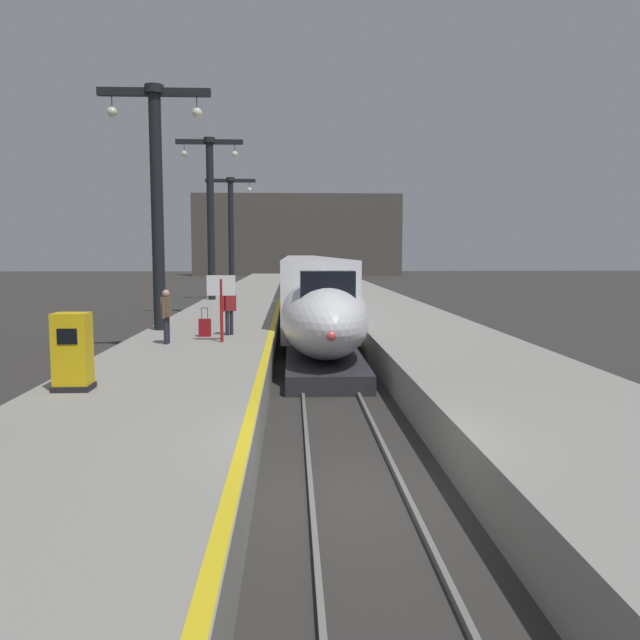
{
  "coord_description": "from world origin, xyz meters",
  "views": [
    {
      "loc": [
        -1.05,
        -9.78,
        3.86
      ],
      "look_at": [
        -0.17,
        10.07,
        1.8
      ],
      "focal_mm": 36.21,
      "sensor_mm": 36.0,
      "label": 1
    }
  ],
  "objects_px": {
    "station_column_distant": "(231,222)",
    "ticket_machine_yellow": "(73,355)",
    "station_column_mid": "(157,184)",
    "passenger_mid_platform": "(166,312)",
    "departure_info_board": "(221,295)",
    "highspeed_train_main": "(307,281)",
    "station_column_far": "(210,204)",
    "rolling_suitcase": "(205,328)",
    "passenger_near_edge": "(229,306)"
  },
  "relations": [
    {
      "from": "station_column_far",
      "to": "ticket_machine_yellow",
      "type": "distance_m",
      "value": 26.66
    },
    {
      "from": "station_column_distant",
      "to": "passenger_mid_platform",
      "type": "xyz_separation_m",
      "value": [
        0.96,
        -32.52,
        -4.35
      ]
    },
    {
      "from": "ticket_machine_yellow",
      "to": "departure_info_board",
      "type": "xyz_separation_m",
      "value": [
        2.28,
        7.13,
        0.77
      ]
    },
    {
      "from": "passenger_near_edge",
      "to": "station_column_mid",
      "type": "bearing_deg",
      "value": 148.5
    },
    {
      "from": "departure_info_board",
      "to": "station_column_mid",
      "type": "bearing_deg",
      "value": 127.49
    },
    {
      "from": "highspeed_train_main",
      "to": "ticket_machine_yellow",
      "type": "distance_m",
      "value": 31.99
    },
    {
      "from": "highspeed_train_main",
      "to": "station_column_distant",
      "type": "xyz_separation_m",
      "value": [
        -5.9,
        7.81,
        4.43
      ]
    },
    {
      "from": "passenger_near_edge",
      "to": "passenger_mid_platform",
      "type": "distance_m",
      "value": 2.74
    },
    {
      "from": "ticket_machine_yellow",
      "to": "departure_info_board",
      "type": "bearing_deg",
      "value": 72.26
    },
    {
      "from": "station_column_mid",
      "to": "station_column_far",
      "type": "xyz_separation_m",
      "value": [
        0.0,
        15.62,
        0.47
      ]
    },
    {
      "from": "station_column_mid",
      "to": "station_column_far",
      "type": "distance_m",
      "value": 15.62
    },
    {
      "from": "station_column_mid",
      "to": "station_column_distant",
      "type": "bearing_deg",
      "value": 90.0
    },
    {
      "from": "rolling_suitcase",
      "to": "departure_info_board",
      "type": "distance_m",
      "value": 1.98
    },
    {
      "from": "station_column_distant",
      "to": "ticket_machine_yellow",
      "type": "distance_m",
      "value": 39.58
    },
    {
      "from": "station_column_mid",
      "to": "rolling_suitcase",
      "type": "bearing_deg",
      "value": -46.8
    },
    {
      "from": "rolling_suitcase",
      "to": "passenger_near_edge",
      "type": "bearing_deg",
      "value": 25.54
    },
    {
      "from": "passenger_mid_platform",
      "to": "departure_info_board",
      "type": "relative_size",
      "value": 0.8
    },
    {
      "from": "highspeed_train_main",
      "to": "ticket_machine_yellow",
      "type": "bearing_deg",
      "value": -99.99
    },
    {
      "from": "passenger_mid_platform",
      "to": "rolling_suitcase",
      "type": "bearing_deg",
      "value": 61.47
    },
    {
      "from": "rolling_suitcase",
      "to": "departure_info_board",
      "type": "bearing_deg",
      "value": -62.68
    },
    {
      "from": "rolling_suitcase",
      "to": "ticket_machine_yellow",
      "type": "height_order",
      "value": "ticket_machine_yellow"
    },
    {
      "from": "highspeed_train_main",
      "to": "passenger_near_edge",
      "type": "distance_m",
      "value": 22.82
    },
    {
      "from": "station_column_mid",
      "to": "passenger_mid_platform",
      "type": "xyz_separation_m",
      "value": [
        0.96,
        -3.77,
        -4.31
      ]
    },
    {
      "from": "highspeed_train_main",
      "to": "station_column_mid",
      "type": "height_order",
      "value": "station_column_mid"
    },
    {
      "from": "rolling_suitcase",
      "to": "passenger_mid_platform",
      "type": "bearing_deg",
      "value": -118.53
    },
    {
      "from": "station_column_far",
      "to": "rolling_suitcase",
      "type": "xyz_separation_m",
      "value": [
        1.91,
        -17.65,
        -5.47
      ]
    },
    {
      "from": "station_column_mid",
      "to": "departure_info_board",
      "type": "height_order",
      "value": "station_column_mid"
    },
    {
      "from": "passenger_near_edge",
      "to": "highspeed_train_main",
      "type": "bearing_deg",
      "value": 81.94
    },
    {
      "from": "passenger_mid_platform",
      "to": "rolling_suitcase",
      "type": "distance_m",
      "value": 2.09
    },
    {
      "from": "station_column_distant",
      "to": "passenger_mid_platform",
      "type": "height_order",
      "value": "station_column_distant"
    },
    {
      "from": "departure_info_board",
      "to": "station_column_far",
      "type": "bearing_deg",
      "value": 97.87
    },
    {
      "from": "station_column_mid",
      "to": "ticket_machine_yellow",
      "type": "relative_size",
      "value": 5.48
    },
    {
      "from": "rolling_suitcase",
      "to": "station_column_far",
      "type": "bearing_deg",
      "value": 96.17
    },
    {
      "from": "highspeed_train_main",
      "to": "station_column_distant",
      "type": "bearing_deg",
      "value": 127.08
    },
    {
      "from": "station_column_distant",
      "to": "passenger_near_edge",
      "type": "relative_size",
      "value": 5.22
    },
    {
      "from": "ticket_machine_yellow",
      "to": "station_column_far",
      "type": "bearing_deg",
      "value": 90.77
    },
    {
      "from": "station_column_mid",
      "to": "ticket_machine_yellow",
      "type": "height_order",
      "value": "station_column_mid"
    },
    {
      "from": "station_column_far",
      "to": "passenger_mid_platform",
      "type": "bearing_deg",
      "value": -87.15
    },
    {
      "from": "station_column_far",
      "to": "departure_info_board",
      "type": "relative_size",
      "value": 4.55
    },
    {
      "from": "ticket_machine_yellow",
      "to": "passenger_near_edge",
      "type": "bearing_deg",
      "value": 75.21
    },
    {
      "from": "passenger_near_edge",
      "to": "station_column_far",
      "type": "bearing_deg",
      "value": 98.89
    },
    {
      "from": "station_column_distant",
      "to": "ticket_machine_yellow",
      "type": "bearing_deg",
      "value": -89.49
    },
    {
      "from": "station_column_mid",
      "to": "highspeed_train_main",
      "type": "bearing_deg",
      "value": 74.27
    },
    {
      "from": "passenger_mid_platform",
      "to": "station_column_far",
      "type": "bearing_deg",
      "value": 92.85
    },
    {
      "from": "highspeed_train_main",
      "to": "station_column_distant",
      "type": "relative_size",
      "value": 6.49
    },
    {
      "from": "highspeed_train_main",
      "to": "station_column_mid",
      "type": "xyz_separation_m",
      "value": [
        -5.9,
        -20.94,
        4.4
      ]
    },
    {
      "from": "passenger_mid_platform",
      "to": "departure_info_board",
      "type": "xyz_separation_m",
      "value": [
        1.67,
        0.34,
        0.52
      ]
    },
    {
      "from": "passenger_near_edge",
      "to": "rolling_suitcase",
      "type": "relative_size",
      "value": 1.72
    },
    {
      "from": "station_column_distant",
      "to": "passenger_near_edge",
      "type": "bearing_deg",
      "value": -84.92
    },
    {
      "from": "departure_info_board",
      "to": "station_column_distant",
      "type": "bearing_deg",
      "value": 94.67
    }
  ]
}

